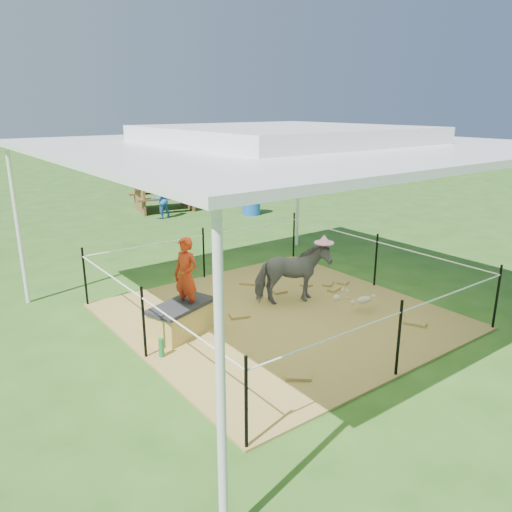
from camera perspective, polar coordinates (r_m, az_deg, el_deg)
ground at (r=7.89m, az=2.63°, el=-6.93°), size 90.00×90.00×0.00m
hay_patch at (r=7.89m, az=2.63°, el=-6.83°), size 4.60×4.60×0.03m
canopy_tent at (r=7.24m, az=2.92°, el=12.96°), size 6.30×6.30×2.90m
rope_fence at (r=7.66m, az=2.70°, el=-2.52°), size 4.54×4.54×1.00m
straw_bale at (r=7.26m, az=-8.49°, el=-7.29°), size 1.02×0.74×0.41m
dark_cloth at (r=7.17m, az=-8.57°, el=-5.61°), size 1.09×0.81×0.05m
woman at (r=7.03m, az=-8.04°, el=-1.47°), size 0.38×0.47×1.10m
green_bottle at (r=6.71m, az=-10.77°, el=-10.25°), size 0.09×0.09×0.26m
pony at (r=8.17m, az=4.15°, el=-2.07°), size 1.31×0.93×1.01m
pink_hat at (r=8.01m, az=4.24°, el=1.86°), size 0.32×0.32×0.15m
foal at (r=8.09m, az=12.25°, el=-4.73°), size 0.88×0.59×0.45m
trash_barrel at (r=15.12m, az=-0.53°, el=6.32°), size 0.70×0.70×0.84m
picnic_table_near at (r=16.08m, az=-10.49°, el=6.64°), size 2.21×1.79×0.82m
picnic_table_far at (r=17.90m, az=-4.45°, el=7.81°), size 2.10×1.71×0.77m
distant_person at (r=14.86m, az=-10.84°, el=6.39°), size 0.59×0.49×1.12m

